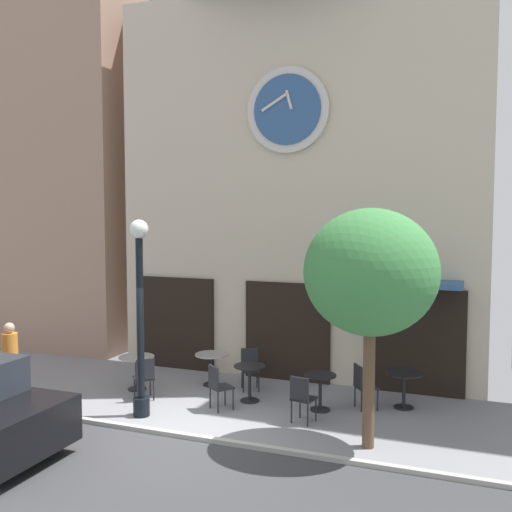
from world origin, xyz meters
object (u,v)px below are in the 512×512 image
(street_lamp, at_px, (140,317))
(cafe_table_center_left, at_px, (137,365))
(cafe_chair_facing_street, at_px, (218,384))
(pedestrian_orange, at_px, (10,361))
(cafe_table_near_door, at_px, (320,386))
(cafe_chair_near_lamp, at_px, (250,366))
(cafe_chair_outer, at_px, (362,383))
(cafe_chair_by_entrance, at_px, (145,375))
(cafe_table_near_curb, at_px, (212,362))
(cafe_chair_curbside, at_px, (302,396))
(cafe_table_rightmost, at_px, (250,377))
(street_tree, at_px, (370,273))
(cafe_table_center_right, at_px, (404,383))

(street_lamp, xyz_separation_m, cafe_table_center_left, (-1.01, 1.42, -1.38))
(cafe_chair_facing_street, height_order, pedestrian_orange, pedestrian_orange)
(cafe_chair_facing_street, bearing_deg, cafe_table_near_door, 20.42)
(cafe_table_near_door, bearing_deg, cafe_chair_facing_street, -159.58)
(cafe_table_center_left, xyz_separation_m, cafe_chair_near_lamp, (2.33, 0.95, -0.03))
(cafe_chair_outer, relative_size, cafe_chair_by_entrance, 1.00)
(pedestrian_orange, bearing_deg, cafe_chair_near_lamp, 31.52)
(cafe_table_near_curb, relative_size, cafe_chair_by_entrance, 0.84)
(cafe_chair_curbside, bearing_deg, cafe_table_rightmost, 148.70)
(cafe_table_rightmost, relative_size, cafe_table_near_door, 1.05)
(street_tree, distance_m, pedestrian_orange, 7.65)
(street_tree, xyz_separation_m, cafe_chair_by_entrance, (-4.83, 0.78, -2.41))
(cafe_table_center_right, distance_m, cafe_chair_curbside, 2.29)
(street_lamp, distance_m, street_tree, 4.50)
(street_tree, relative_size, cafe_chair_curbside, 4.46)
(cafe_chair_outer, relative_size, cafe_chair_facing_street, 1.00)
(cafe_table_center_left, height_order, cafe_chair_outer, cafe_chair_outer)
(cafe_table_center_left, distance_m, cafe_table_near_door, 4.16)
(street_lamp, relative_size, cafe_table_rightmost, 4.98)
(cafe_table_near_door, bearing_deg, cafe_chair_near_lamp, 156.07)
(cafe_table_near_door, bearing_deg, cafe_table_center_right, 25.73)
(street_lamp, relative_size, cafe_table_center_right, 5.21)
(cafe_table_rightmost, height_order, cafe_chair_outer, cafe_chair_outer)
(street_tree, distance_m, cafe_chair_by_entrance, 5.45)
(cafe_table_center_right, bearing_deg, street_tree, -97.73)
(street_lamp, relative_size, pedestrian_orange, 2.28)
(cafe_chair_near_lamp, bearing_deg, cafe_table_center_left, -157.75)
(cafe_chair_near_lamp, relative_size, cafe_chair_by_entrance, 1.00)
(street_tree, height_order, cafe_table_center_right, street_tree)
(cafe_chair_curbside, distance_m, cafe_chair_by_entrance, 3.46)
(cafe_table_rightmost, distance_m, cafe_chair_near_lamp, 0.86)
(cafe_chair_curbside, bearing_deg, cafe_chair_near_lamp, 136.02)
(cafe_table_near_curb, height_order, pedestrian_orange, pedestrian_orange)
(street_lamp, bearing_deg, cafe_chair_outer, 26.35)
(cafe_table_rightmost, xyz_separation_m, cafe_chair_by_entrance, (-2.08, -0.73, 0.01))
(cafe_chair_outer, distance_m, cafe_chair_by_entrance, 4.50)
(cafe_table_rightmost, xyz_separation_m, cafe_chair_facing_street, (-0.39, -0.73, 0.01))
(cafe_table_near_curb, height_order, cafe_table_near_door, cafe_table_near_door)
(street_tree, height_order, cafe_chair_curbside, street_tree)
(cafe_table_near_curb, bearing_deg, cafe_chair_by_entrance, -119.66)
(street_lamp, height_order, cafe_table_center_left, street_lamp)
(street_lamp, relative_size, cafe_chair_curbside, 4.23)
(street_lamp, height_order, cafe_table_center_right, street_lamp)
(cafe_table_rightmost, relative_size, cafe_chair_by_entrance, 0.85)
(cafe_chair_curbside, relative_size, pedestrian_orange, 0.54)
(street_tree, height_order, cafe_chair_near_lamp, street_tree)
(cafe_chair_facing_street, distance_m, cafe_chair_by_entrance, 1.69)
(cafe_table_near_curb, bearing_deg, cafe_chair_curbside, -31.38)
(cafe_table_center_left, bearing_deg, cafe_chair_near_lamp, 22.25)
(cafe_table_near_door, relative_size, cafe_chair_by_entrance, 0.81)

